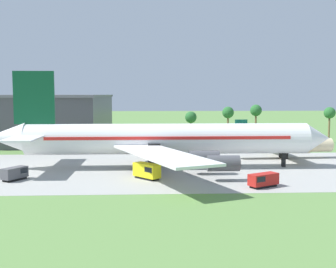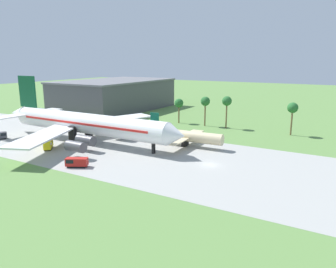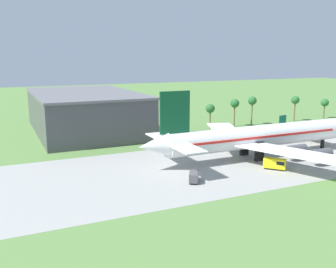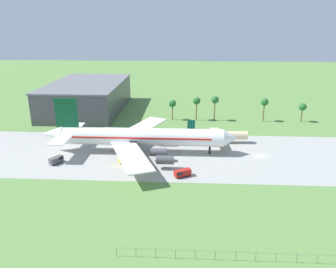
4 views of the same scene
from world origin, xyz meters
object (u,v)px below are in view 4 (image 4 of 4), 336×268
baggage_tug (125,161)px  fuel_truck (182,173)px  catering_van (57,160)px  jet_airliner (139,137)px  terminal_building (88,96)px  regional_aircraft (217,135)px

baggage_tug → fuel_truck: size_ratio=0.98×
baggage_tug → catering_van: 23.50m
jet_airliner → catering_van: 29.22m
fuel_truck → terminal_building: size_ratio=0.09×
jet_airliner → fuel_truck: size_ratio=12.83×
baggage_tug → fuel_truck: bearing=-21.9°
regional_aircraft → terminal_building: terminal_building is taller
jet_airliner → catering_van: jet_airliner is taller
baggage_tug → terminal_building: 78.13m
jet_airliner → catering_van: size_ratio=14.16×
jet_airliner → baggage_tug: (-2.97, -11.66, -4.48)m
terminal_building → jet_airliner: bearing=-58.8°
terminal_building → catering_van: bearing=-82.5°
fuel_truck → regional_aircraft: bearing=66.5°
regional_aircraft → catering_van: (-55.84, -23.03, -1.82)m
jet_airliner → terminal_building: (-35.77, 58.99, 1.58)m
regional_aircraft → terminal_building: 80.70m
fuel_truck → catering_van: bearing=169.5°
regional_aircraft → terminal_building: (-65.15, 47.41, 4.49)m
fuel_truck → terminal_building: 94.04m
baggage_tug → fuel_truck: (18.93, -7.61, -0.28)m
regional_aircraft → baggage_tug: 39.86m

